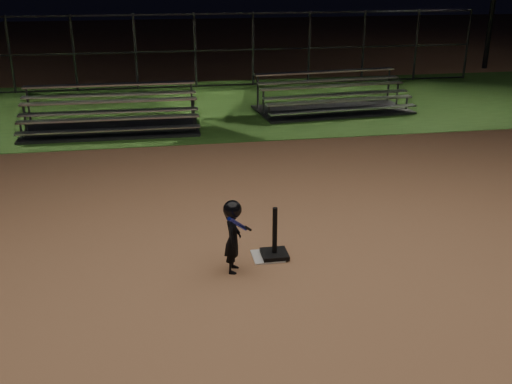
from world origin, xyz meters
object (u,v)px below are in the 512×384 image
object	(u,v)px
batting_tee	(275,247)
child_batter	(233,234)
home_plate	(268,256)
bleacher_left	(112,122)
bleacher_right	(333,104)

from	to	relation	value
batting_tee	child_batter	xyz separation A→B (m)	(-0.65, -0.30, 0.40)
home_plate	bleacher_left	world-z (taller)	bleacher_left
batting_tee	bleacher_right	distance (m)	9.47
child_batter	home_plate	bearing A→B (deg)	-44.79
bleacher_left	child_batter	bearing A→B (deg)	-75.27
home_plate	child_batter	xyz separation A→B (m)	(-0.56, -0.33, 0.56)
home_plate	batting_tee	size ratio (longest dim) A/B	0.59
child_batter	bleacher_left	bearing A→B (deg)	29.11
child_batter	bleacher_left	xyz separation A→B (m)	(-2.06, 8.02, -0.34)
child_batter	bleacher_right	xyz separation A→B (m)	(4.18, 9.08, -0.35)
bleacher_right	home_plate	bearing A→B (deg)	-117.76
home_plate	bleacher_right	bearing A→B (deg)	67.50
child_batter	bleacher_right	size ratio (longest dim) A/B	0.24
bleacher_right	batting_tee	bearing A→B (deg)	-117.15
home_plate	batting_tee	distance (m)	0.18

